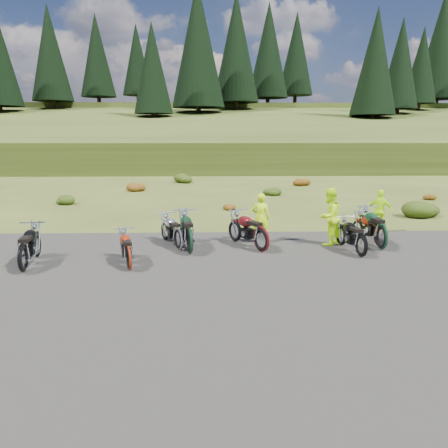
{
  "coord_description": "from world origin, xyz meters",
  "views": [
    {
      "loc": [
        -1.26,
        -12.1,
        3.61
      ],
      "look_at": [
        -0.87,
        0.64,
        1.02
      ],
      "focal_mm": 35.0,
      "sensor_mm": 36.0,
      "label": 1
    }
  ],
  "objects_px": {
    "motorcycle_7": "(381,250)",
    "motorcycle_0": "(24,273)",
    "person_middle": "(261,219)",
    "motorcycle_3": "(179,250)"
  },
  "relations": [
    {
      "from": "motorcycle_0",
      "to": "motorcycle_7",
      "type": "bearing_deg",
      "value": -86.57
    },
    {
      "from": "motorcycle_7",
      "to": "motorcycle_3",
      "type": "bearing_deg",
      "value": 86.51
    },
    {
      "from": "motorcycle_0",
      "to": "motorcycle_3",
      "type": "height_order",
      "value": "motorcycle_0"
    },
    {
      "from": "motorcycle_7",
      "to": "person_middle",
      "type": "bearing_deg",
      "value": 72.68
    },
    {
      "from": "motorcycle_0",
      "to": "motorcycle_3",
      "type": "distance_m",
      "value": 4.56
    },
    {
      "from": "motorcycle_0",
      "to": "motorcycle_7",
      "type": "relative_size",
      "value": 0.94
    },
    {
      "from": "motorcycle_7",
      "to": "person_middle",
      "type": "distance_m",
      "value": 4.01
    },
    {
      "from": "person_middle",
      "to": "motorcycle_3",
      "type": "bearing_deg",
      "value": 31.27
    },
    {
      "from": "motorcycle_7",
      "to": "motorcycle_0",
      "type": "bearing_deg",
      "value": 99.15
    },
    {
      "from": "motorcycle_7",
      "to": "person_middle",
      "type": "relative_size",
      "value": 1.38
    }
  ]
}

